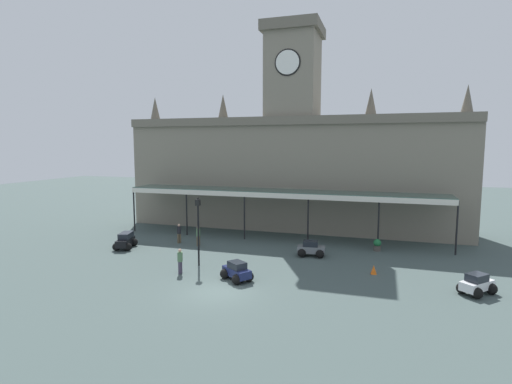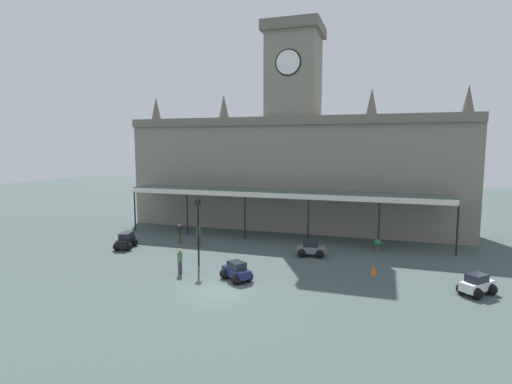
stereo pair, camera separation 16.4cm
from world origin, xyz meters
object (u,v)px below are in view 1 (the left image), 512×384
Objects in this scene: car_navy_sedan at (237,272)px; pedestrian_near_entrance at (180,260)px; traffic_cone at (374,270)px; car_grey_sedan at (311,250)px; car_white_sedan at (477,285)px; planter_near_kerb at (377,245)px; pedestrian_beside_cars at (179,233)px; pedestrian_crossing_forecourt at (198,235)px; victorian_lamppost at (198,223)px; car_black_estate at (125,241)px.

car_navy_sedan is 4.00m from pedestrian_near_entrance.
car_navy_sedan is 3.86× the size of traffic_cone.
car_navy_sedan is (-3.46, -6.86, 0.00)m from car_grey_sedan.
car_white_sedan reaches higher than planter_near_kerb.
car_navy_sedan is at bearing -172.02° from car_white_sedan.
car_grey_sedan is 1.28× the size of pedestrian_beside_cars.
pedestrian_near_entrance is 1.74× the size of planter_near_kerb.
planter_near_kerb is (14.32, 2.84, -0.42)m from pedestrian_crossing_forecourt.
car_white_sedan is 17.52m from victorian_lamppost.
pedestrian_near_entrance is at bearing 178.89° from car_navy_sedan.
pedestrian_near_entrance is at bearing -174.04° from car_white_sedan.
car_navy_sedan is 12.93m from planter_near_kerb.
car_navy_sedan is 9.41m from pedestrian_crossing_forecourt.
pedestrian_beside_cars is at bearing 170.02° from pedestrian_crossing_forecourt.
car_black_estate is at bearing -138.63° from pedestrian_beside_cars.
victorian_lamppost reaches higher than pedestrian_near_entrance.
traffic_cone is at bearing -2.14° from car_black_estate.
traffic_cone is at bearing 8.82° from victorian_lamppost.
car_white_sedan is 2.32× the size of planter_near_kerb.
pedestrian_beside_cars reaches higher than planter_near_kerb.
pedestrian_near_entrance reaches higher than planter_near_kerb.
traffic_cone is at bearing -13.09° from pedestrian_crossing_forecourt.
pedestrian_crossing_forecourt is at bearing 25.89° from car_black_estate.
pedestrian_near_entrance is 12.68m from traffic_cone.
car_grey_sedan is at bearing -1.74° from pedestrian_crossing_forecourt.
car_black_estate is at bearing 148.80° from pedestrian_near_entrance.
car_black_estate is 19.54m from traffic_cone.
car_grey_sedan and car_white_sedan have the same top height.
planter_near_kerb is (-5.54, 8.06, -0.01)m from car_white_sedan.
car_grey_sedan is 5.69m from planter_near_kerb.
pedestrian_near_entrance is (-3.98, 0.08, 0.41)m from car_navy_sedan.
pedestrian_beside_cars is at bearing 41.37° from car_black_estate.
traffic_cone is (-5.64, 1.92, -0.21)m from car_white_sedan.
car_black_estate is 1.44× the size of pedestrian_crossing_forecourt.
pedestrian_near_entrance and pedestrian_beside_cars have the same top height.
car_white_sedan is 17.84m from pedestrian_near_entrance.
pedestrian_crossing_forecourt is 0.35× the size of victorian_lamppost.
car_white_sedan is 0.46× the size of victorian_lamppost.
pedestrian_crossing_forecourt reaches higher than car_black_estate.
victorian_lamppost is 8.27× the size of traffic_cone.
victorian_lamppost reaches higher than planter_near_kerb.
car_navy_sedan is 13.89m from car_white_sedan.
car_grey_sedan is at bearing 147.08° from traffic_cone.
pedestrian_beside_cars is at bearing 118.96° from pedestrian_near_entrance.
planter_near_kerb reaches higher than traffic_cone.
car_white_sedan is at bearing -14.32° from pedestrian_beside_cars.
planter_near_kerb is at bearing 50.57° from car_navy_sedan.
pedestrian_near_entrance reaches higher than car_black_estate.
car_navy_sedan is at bearing -1.11° from pedestrian_near_entrance.
pedestrian_near_entrance is at bearing -61.04° from pedestrian_beside_cars.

